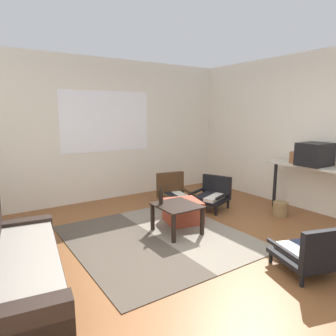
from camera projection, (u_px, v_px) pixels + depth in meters
ground_plane at (209, 256)px, 3.64m from camera, size 7.80×7.80×0.00m
far_wall_with_window at (106, 130)px, 5.90m from camera, size 5.60×0.13×2.70m
side_wall_right at (319, 133)px, 5.10m from camera, size 0.12×6.60×2.70m
area_rug at (157, 238)px, 4.16m from camera, size 2.21×2.40×0.01m
couch at (15, 266)px, 2.94m from camera, size 1.01×2.15×0.74m
coffee_table at (177, 210)px, 4.28m from camera, size 0.56×0.62×0.42m
armchair_by_window at (174, 192)px, 5.51m from camera, size 0.62×0.63×0.61m
armchair_striped_foreground at (312, 253)px, 3.19m from camera, size 0.75×0.75×0.57m
armchair_corner at (212, 194)px, 5.40m from camera, size 0.73×0.72×0.57m
ottoman_orange at (183, 211)px, 4.72m from camera, size 0.63×0.63×0.35m
console_shelf at (310, 172)px, 4.93m from camera, size 0.38×1.41×0.86m
crt_television at (314, 154)px, 4.83m from camera, size 0.50×0.41×0.36m
clay_vase at (297, 157)px, 5.09m from camera, size 0.25×0.25×0.28m
glass_bottle at (161, 197)px, 4.30m from camera, size 0.06×0.06×0.25m
wicker_basket at (280, 209)px, 5.02m from camera, size 0.24×0.24×0.23m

